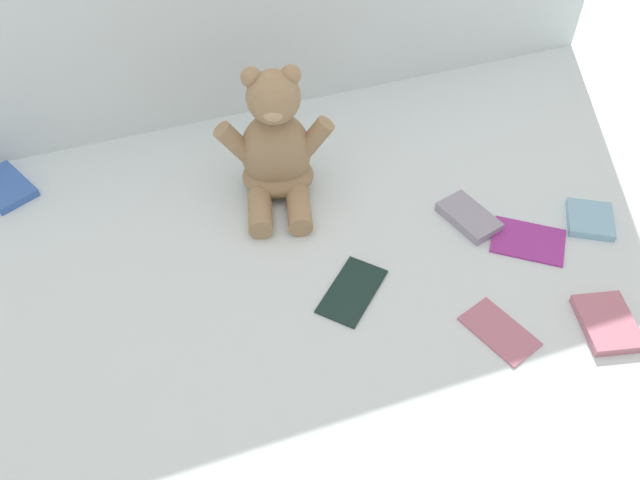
{
  "coord_description": "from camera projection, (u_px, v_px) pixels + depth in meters",
  "views": [
    {
      "loc": [
        -0.25,
        -0.82,
        0.93
      ],
      "look_at": [
        -0.0,
        -0.1,
        0.1
      ],
      "focal_mm": 39.03,
      "sensor_mm": 36.0,
      "label": 1
    }
  ],
  "objects": [
    {
      "name": "book_case_6",
      "position": [
        590.0,
        219.0,
        1.29
      ],
      "size": [
        0.12,
        0.12,
        0.02
      ],
      "primitive_type": "cube",
      "rotation": [
        0.0,
        0.0,
        2.62
      ],
      "color": "#80B7D3",
      "rests_on": "ground_plane"
    },
    {
      "name": "book_case_5",
      "position": [
        500.0,
        331.0,
        1.12
      ],
      "size": [
        0.11,
        0.14,
        0.01
      ],
      "primitive_type": "cube",
      "rotation": [
        0.0,
        0.0,
        3.48
      ],
      "color": "#B2677D",
      "rests_on": "ground_plane"
    },
    {
      "name": "book_case_3",
      "position": [
        352.0,
        290.0,
        1.18
      ],
      "size": [
        0.15,
        0.15,
        0.01
      ],
      "primitive_type": "cube",
      "rotation": [
        0.0,
        0.0,
        2.33
      ],
      "color": "black",
      "rests_on": "ground_plane"
    },
    {
      "name": "book_case_0",
      "position": [
        607.0,
        323.0,
        1.13
      ],
      "size": [
        0.11,
        0.13,
        0.02
      ],
      "primitive_type": "cube",
      "rotation": [
        0.0,
        0.0,
        6.06
      ],
      "color": "#B66A7E",
      "rests_on": "ground_plane"
    },
    {
      "name": "teddy_bear",
      "position": [
        275.0,
        149.0,
        1.28
      ],
      "size": [
        0.22,
        0.22,
        0.27
      ],
      "rotation": [
        0.0,
        0.0,
        -0.24
      ],
      "color": "#9E7F5B",
      "rests_on": "ground_plane"
    },
    {
      "name": "book_case_1",
      "position": [
        5.0,
        187.0,
        1.35
      ],
      "size": [
        0.13,
        0.15,
        0.02
      ],
      "primitive_type": "cube",
      "rotation": [
        0.0,
        0.0,
        0.46
      ],
      "color": "#3863B9",
      "rests_on": "ground_plane"
    },
    {
      "name": "book_case_2",
      "position": [
        528.0,
        240.0,
        1.26
      ],
      "size": [
        0.16,
        0.15,
        0.01
      ],
      "primitive_type": "cube",
      "rotation": [
        0.0,
        0.0,
        0.94
      ],
      "color": "#992F91",
      "rests_on": "ground_plane"
    },
    {
      "name": "ground_plane",
      "position": [
        302.0,
        239.0,
        1.26
      ],
      "size": [
        3.2,
        3.2,
        0.0
      ],
      "primitive_type": "plane",
      "color": "silver"
    },
    {
      "name": "book_case_4",
      "position": [
        469.0,
        217.0,
        1.29
      ],
      "size": [
        0.09,
        0.13,
        0.02
      ],
      "primitive_type": "cube",
      "rotation": [
        0.0,
        0.0,
        0.28
      ],
      "color": "#938DA1",
      "rests_on": "ground_plane"
    }
  ]
}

